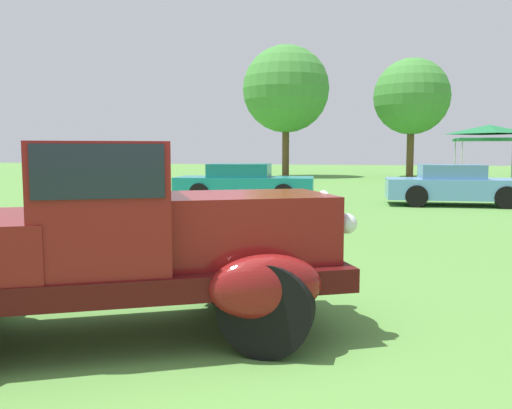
# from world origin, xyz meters

# --- Properties ---
(ground_plane) EXTENTS (120.00, 120.00, 0.00)m
(ground_plane) POSITION_xyz_m (0.00, 0.00, 0.00)
(ground_plane) COLOR #568C3D
(feature_pickup_truck) EXTENTS (4.50, 3.29, 1.70)m
(feature_pickup_truck) POSITION_xyz_m (-0.62, 0.26, 0.87)
(feature_pickup_truck) COLOR #400B0B
(feature_pickup_truck) RESTS_ON ground_plane
(show_car_teal) EXTENTS (4.51, 2.18, 1.22)m
(show_car_teal) POSITION_xyz_m (-2.69, 12.78, 0.60)
(show_car_teal) COLOR teal
(show_car_teal) RESTS_ON ground_plane
(show_car_skyblue) EXTENTS (4.14, 1.93, 1.22)m
(show_car_skyblue) POSITION_xyz_m (3.73, 13.21, 0.60)
(show_car_skyblue) COLOR #669EDB
(show_car_skyblue) RESTS_ON ground_plane
(canopy_tent_left_field) EXTENTS (2.62, 2.62, 2.71)m
(canopy_tent_left_field) POSITION_xyz_m (5.82, 20.57, 2.42)
(canopy_tent_left_field) COLOR #B7B7BC
(canopy_tent_left_field) RESTS_ON ground_plane
(treeline_far_left) EXTENTS (5.42, 5.42, 8.18)m
(treeline_far_left) POSITION_xyz_m (-4.59, 29.96, 5.46)
(treeline_far_left) COLOR brown
(treeline_far_left) RESTS_ON ground_plane
(treeline_mid_left) EXTENTS (4.69, 4.69, 7.33)m
(treeline_mid_left) POSITION_xyz_m (3.05, 31.44, 4.96)
(treeline_mid_left) COLOR brown
(treeline_mid_left) RESTS_ON ground_plane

